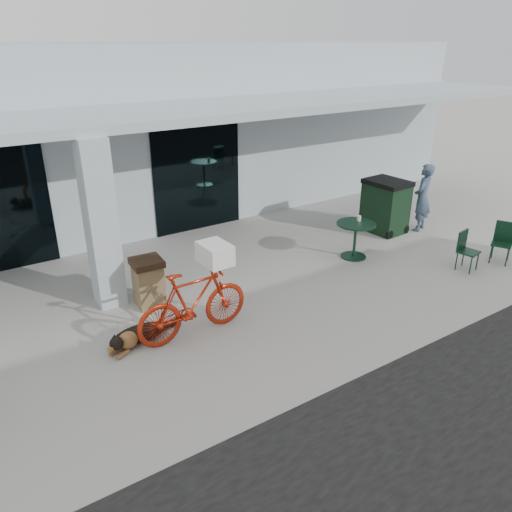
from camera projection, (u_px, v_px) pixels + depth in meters
ground at (242, 333)px, 8.52m from camera, size 80.00×80.00×0.00m
building at (82, 129)px, 14.11m from camera, size 22.00×7.00×4.50m
storefront_glass_right at (198, 178)px, 12.69m from camera, size 2.40×0.06×2.70m
column at (101, 225)px, 8.90m from camera, size 0.50×0.50×3.12m
overhang at (145, 115)px, 9.98m from camera, size 22.00×2.80×0.18m
bicycle at (193, 303)px, 8.24m from camera, size 2.04×0.64×1.22m
laundry_basket at (215, 254)px, 8.16m from camera, size 0.45×0.59×0.34m
dog at (140, 333)px, 8.21m from camera, size 1.11×0.74×0.35m
cup_near_dog at (231, 301)px, 9.47m from camera, size 0.09×0.09×0.09m
cafe_table_far at (355, 240)px, 11.31m from camera, size 0.96×0.96×0.82m
cafe_chair_far_a at (469, 251)px, 10.67m from camera, size 0.46×0.49×0.87m
cafe_chair_far_b at (502, 243)px, 11.04m from camera, size 0.58×0.57×0.91m
person at (422, 198)px, 12.75m from camera, size 0.75×0.64×1.75m
cup_on_table at (359, 218)px, 11.27m from camera, size 0.10×0.10×0.12m
trash_receptacle at (148, 282)px, 9.25m from camera, size 0.59×0.59×0.93m
wheeled_bin at (385, 206)px, 12.76m from camera, size 0.89×1.10×1.35m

